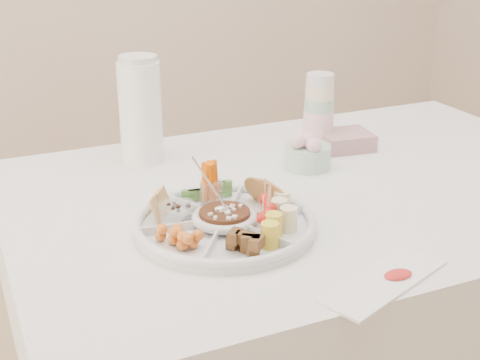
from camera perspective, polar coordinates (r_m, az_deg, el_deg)
name	(u,v)px	position (r m, az deg, el deg)	size (l,w,h in m)	color
dining_table	(316,315)	(1.84, 6.49, -11.34)	(1.52, 1.02, 0.76)	white
party_tray	(225,221)	(1.41, -1.31, -3.51)	(0.38, 0.38, 0.04)	white
bean_dip	(225,218)	(1.40, -1.31, -3.23)	(0.11, 0.11, 0.04)	#311912
tortillas	(264,193)	(1.49, 2.10, -1.14)	(0.10, 0.10, 0.06)	olive
carrot_cucumber	(208,181)	(1.51, -2.77, -0.04)	(0.10, 0.10, 0.09)	#E35B00
pita_raisins	(165,206)	(1.43, -6.40, -2.25)	(0.11, 0.11, 0.06)	tan
cherries	(180,236)	(1.32, -5.18, -4.79)	(0.10, 0.10, 0.04)	orange
granola_chunks	(244,242)	(1.29, 0.37, -5.34)	(0.09, 0.09, 0.04)	brown
banana_tomato	(286,210)	(1.37, 3.98, -2.61)	(0.12, 0.12, 0.10)	#F1F075
cup_stack	(319,105)	(1.90, 6.77, 6.35)	(0.09, 0.09, 0.24)	white
thermos	(140,109)	(1.78, -8.50, 6.04)	(0.11, 0.11, 0.29)	white
flower_bowl	(308,151)	(1.75, 5.79, 2.47)	(0.12, 0.12, 0.09)	#8DCCAB
napkin_stack	(345,140)	(1.92, 8.98, 3.36)	(0.14, 0.12, 0.05)	#B08486
placemat	(384,281)	(1.26, 12.21, -8.41)	(0.29, 0.10, 0.01)	white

